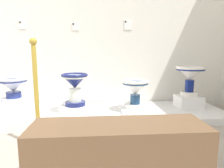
% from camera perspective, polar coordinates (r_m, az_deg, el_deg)
% --- Properties ---
extents(wall_back, '(4.13, 0.06, 2.95)m').
position_cam_1_polar(wall_back, '(3.16, -2.45, 20.08)').
color(wall_back, white).
rests_on(wall_back, ground_plane).
extents(display_platform, '(3.21, 0.92, 0.09)m').
position_cam_1_polar(display_platform, '(2.72, -1.83, -8.56)').
color(display_platform, white).
rests_on(display_platform, ground_plane).
extents(plinth_block_tall_cobalt, '(0.32, 0.38, 0.16)m').
position_cam_1_polar(plinth_block_tall_cobalt, '(2.85, -26.46, -6.05)').
color(plinth_block_tall_cobalt, white).
rests_on(plinth_block_tall_cobalt, display_platform).
extents(antique_toilet_tall_cobalt, '(0.36, 0.36, 0.31)m').
position_cam_1_polar(antique_toilet_tall_cobalt, '(2.80, -26.85, -0.59)').
color(antique_toilet_tall_cobalt, silver).
rests_on(antique_toilet_tall_cobalt, plinth_block_tall_cobalt).
extents(plinth_block_rightmost, '(0.38, 0.29, 0.09)m').
position_cam_1_polar(plinth_block_rightmost, '(2.65, -10.58, -7.10)').
color(plinth_block_rightmost, white).
rests_on(plinth_block_rightmost, display_platform).
extents(antique_toilet_rightmost, '(0.34, 0.34, 0.42)m').
position_cam_1_polar(antique_toilet_rightmost, '(2.58, -10.79, -0.08)').
color(antique_toilet_rightmost, navy).
rests_on(antique_toilet_rightmost, plinth_block_rightmost).
extents(plinth_block_pale_glazed, '(0.38, 0.34, 0.05)m').
position_cam_1_polar(plinth_block_pale_glazed, '(2.68, 6.66, -7.35)').
color(plinth_block_pale_glazed, white).
rests_on(plinth_block_pale_glazed, display_platform).
extents(antique_toilet_pale_glazed, '(0.36, 0.36, 0.38)m').
position_cam_1_polar(antique_toilet_pale_glazed, '(2.61, 6.77, -1.59)').
color(antique_toilet_pale_glazed, white).
rests_on(antique_toilet_pale_glazed, plinth_block_pale_glazed).
extents(plinth_block_squat_floral, '(0.34, 0.29, 0.17)m').
position_cam_1_polar(plinth_block_squat_floral, '(3.04, 21.35, -4.78)').
color(plinth_block_squat_floral, white).
rests_on(plinth_block_squat_floral, display_platform).
extents(antique_toilet_squat_floral, '(0.40, 0.40, 0.42)m').
position_cam_1_polar(antique_toilet_squat_floral, '(2.97, 21.78, 2.52)').
color(antique_toilet_squat_floral, white).
rests_on(antique_toilet_squat_floral, plinth_block_squat_floral).
extents(info_placard_first, '(0.10, 0.01, 0.12)m').
position_cam_1_polar(info_placard_first, '(3.27, -24.61, 15.42)').
color(info_placard_first, white).
extents(info_placard_second, '(0.11, 0.01, 0.12)m').
position_cam_1_polar(info_placard_second, '(3.10, -10.56, 16.15)').
color(info_placard_second, white).
extents(info_placard_third, '(0.12, 0.01, 0.15)m').
position_cam_1_polar(info_placard_third, '(3.13, 4.68, 16.82)').
color(info_placard_third, white).
extents(stanchion_post_near_left, '(0.26, 0.26, 0.99)m').
position_cam_1_polar(stanchion_post_near_left, '(1.91, -20.78, -9.23)').
color(stanchion_post_near_left, gold).
rests_on(stanchion_post_near_left, ground_plane).
extents(museum_bench, '(1.16, 0.36, 0.40)m').
position_cam_1_polar(museum_bench, '(1.40, 2.02, -19.25)').
color(museum_bench, brown).
rests_on(museum_bench, ground_plane).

